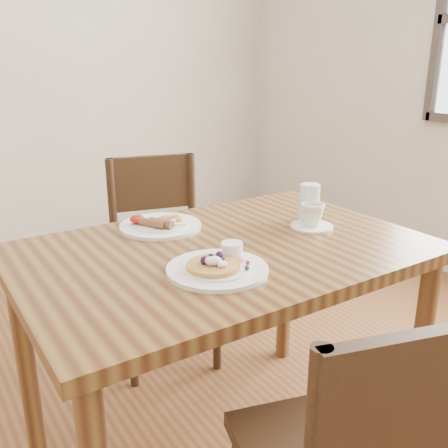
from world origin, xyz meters
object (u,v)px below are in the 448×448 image
dining_table (224,276)px  breakfast_plate (160,225)px  chair_far (161,249)px  teacup_saucer (312,217)px  water_glass (309,203)px  pancake_plate (218,266)px

dining_table → breakfast_plate: breakfast_plate is taller
breakfast_plate → chair_far: bearing=64.5°
dining_table → teacup_saucer: size_ratio=8.57×
chair_far → breakfast_plate: bearing=78.4°
breakfast_plate → teacup_saucer: teacup_saucer is taller
teacup_saucer → water_glass: water_glass is taller
dining_table → teacup_saucer: bearing=-2.3°
dining_table → pancake_plate: size_ratio=4.44×
breakfast_plate → pancake_plate: bearing=-93.8°
pancake_plate → water_glass: 0.53m
chair_far → teacup_saucer: size_ratio=6.29×
chair_far → breakfast_plate: size_ratio=3.26×
chair_far → teacup_saucer: 0.79m
chair_far → teacup_saucer: chair_far is taller
dining_table → pancake_plate: 0.21m
breakfast_plate → teacup_saucer: (0.42, -0.27, 0.02)m
dining_table → water_glass: (0.38, 0.04, 0.16)m
breakfast_plate → dining_table: bearing=-71.7°
dining_table → chair_far: bearing=80.2°
pancake_plate → water_glass: (0.49, 0.19, 0.05)m
dining_table → teacup_saucer: teacup_saucer is taller
chair_far → pancake_plate: (-0.23, -0.83, 0.27)m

